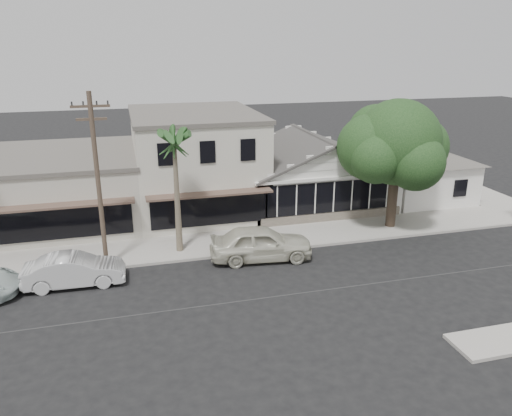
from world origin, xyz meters
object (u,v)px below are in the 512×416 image
object	(u,v)px
car_1	(74,270)
car_0	(261,243)
utility_pole	(98,179)
shade_tree	(394,144)

from	to	relation	value
car_1	car_0	bearing A→B (deg)	-84.99
car_0	car_1	distance (m)	9.46
car_0	car_1	xyz separation A→B (m)	(-9.44, -0.58, -0.16)
utility_pole	shade_tree	xyz separation A→B (m)	(17.07, 1.66, 0.49)
utility_pole	car_1	world-z (taller)	utility_pole
utility_pole	car_1	xyz separation A→B (m)	(-1.42, -1.57, -4.02)
shade_tree	car_0	bearing A→B (deg)	-163.63
car_0	shade_tree	distance (m)	10.39
utility_pole	car_0	world-z (taller)	utility_pole
car_1	shade_tree	xyz separation A→B (m)	(18.49, 3.24, 4.51)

